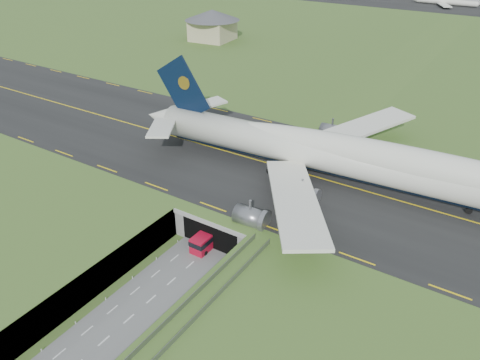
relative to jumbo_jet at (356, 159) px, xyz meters
The scene contains 9 objects.
ground 39.75m from the jumbo_jet, 116.48° to the right, with size 900.00×900.00×0.00m, color #416227.
airfield_deck 38.96m from the jumbo_jet, 116.48° to the right, with size 800.00×800.00×6.00m, color gray.
trench_road 46.30m from the jumbo_jet, 112.19° to the right, with size 12.00×75.00×0.20m, color slate.
taxiway 17.91m from the jumbo_jet, behind, with size 800.00×44.00×0.18m, color black.
tunnel_portal 25.62m from the jumbo_jet, 134.45° to the right, with size 17.00×22.30×6.00m.
guideway 53.79m from the jumbo_jet, 96.35° to the right, with size 3.00×53.00×7.05m.
jumbo_jet is the anchor object (origin of this frame).
shuttle_tram 32.78m from the jumbo_jet, 124.43° to the right, with size 2.97×7.65×3.12m.
service_building 132.36m from the jumbo_jet, 137.96° to the left, with size 25.85×25.85×12.89m.
Camera 1 is at (41.97, -47.05, 53.32)m, focal length 35.00 mm.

